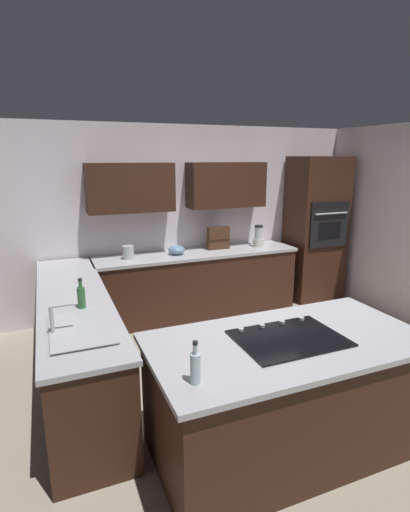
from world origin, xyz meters
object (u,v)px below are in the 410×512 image
Objects in this scene: dish_soap_bottle at (81,296)px; spice_rack at (218,238)px; sink_unit at (80,328)px; blender at (258,237)px; kettle at (128,252)px; oil_bottle at (195,367)px; cooktop at (289,338)px; wall_oven at (315,229)px; mixing_bowl at (177,250)px.

spice_rack is at bearing -141.39° from dish_soap_bottle.
blender is (-2.68, -2.01, 0.12)m from sink_unit.
oil_bottle reaches higher than kettle.
oil_bottle reaches higher than cooktop.
blender reaches higher than oil_bottle.
kettle is (1.30, 0.08, -0.07)m from spice_rack.
kettle is at bearing -0.02° from wall_oven.
sink_unit is 1.14m from oil_bottle.
dish_soap_bottle is (1.32, -1.19, 0.10)m from cooktop.
spice_rack is (0.60, -0.08, 0.02)m from blender.
spice_rack reaches higher than kettle.
mixing_bowl is at bearing 180.00° from kettle.
wall_oven is 3.57m from cooktop.
wall_oven reaches higher than spice_rack.
dish_soap_bottle is (2.62, 1.53, -0.03)m from blender.
oil_bottle is (-0.55, 0.99, 0.09)m from sink_unit.
cooktop is 2.72m from mixing_bowl.
sink_unit is at bearing 54.61° from mixing_bowl.
spice_rack is (1.60, -0.08, -0.03)m from wall_oven.
spice_rack is 3.45m from oil_bottle.
kettle is 0.65× the size of dish_soap_bottle.
sink_unit is at bearing 68.83° from kettle.
wall_oven is 12.65× the size of kettle.
sink_unit is 2.21× the size of blender.
cooktop is 2.41× the size of spice_rack.
cooktop is 2.40× the size of blender.
mixing_bowl is at bearing -91.07° from cooktop.
oil_bottle is at bearing 63.67° from spice_rack.
blender is at bearing -125.31° from oil_bottle.
oil_bottle is at bearing 118.99° from sink_unit.
cooktop is 4.41× the size of kettle.
spice_rack is (-0.70, -2.81, 0.15)m from cooktop.
blender reaches higher than kettle.
mixing_bowl reaches higher than cooktop.
cooktop is 3.41× the size of mixing_bowl.
cooktop is 2.90m from spice_rack.
blender is at bearing -149.70° from dish_soap_bottle.
oil_bottle is (3.13, 3.00, -0.09)m from wall_oven.
sink_unit reaches higher than kettle.
cooktop is (2.30, 2.72, -0.18)m from wall_oven.
sink_unit is 2.63× the size of dish_soap_bottle.
cooktop is at bearing 64.46° from blender.
wall_oven reaches higher than mixing_bowl.
dish_soap_bottle is at bearing -71.54° from oil_bottle.
blender is 1.25m from mixing_bowl.
blender reaches higher than sink_unit.
wall_oven reaches higher than blender.
kettle is (0.60, -2.72, 0.08)m from cooktop.
spice_rack is at bearing -172.75° from mixing_bowl.
blender is at bearing 180.00° from mixing_bowl.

